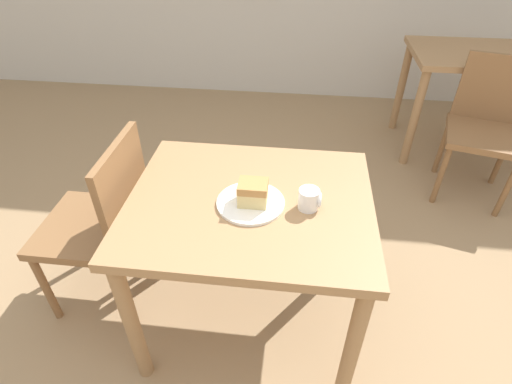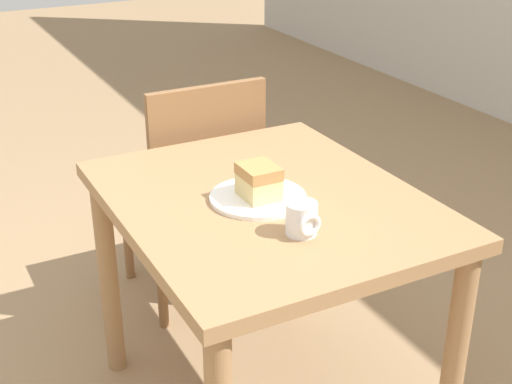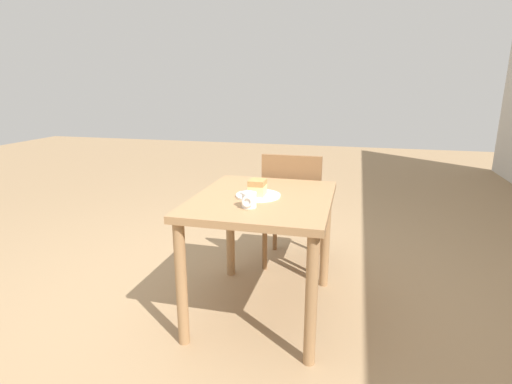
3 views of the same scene
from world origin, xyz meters
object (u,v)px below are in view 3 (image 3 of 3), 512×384
(plate, at_px, (258,195))
(cake_slice, at_px, (257,187))
(dining_table_near, at_px, (263,215))
(chair_near_window, at_px, (293,205))
(coffee_mug, at_px, (249,200))

(plate, height_order, cake_slice, cake_slice)
(dining_table_near, height_order, cake_slice, cake_slice)
(chair_near_window, distance_m, coffee_mug, 0.95)
(dining_table_near, height_order, coffee_mug, coffee_mug)
(plate, distance_m, coffee_mug, 0.22)
(chair_near_window, bearing_deg, plate, 81.53)
(plate, bearing_deg, cake_slice, -14.45)
(dining_table_near, bearing_deg, coffee_mug, -5.88)
(coffee_mug, bearing_deg, dining_table_near, 174.12)
(dining_table_near, bearing_deg, cake_slice, -62.39)
(chair_near_window, bearing_deg, cake_slice, 81.45)
(plate, bearing_deg, dining_table_near, 102.15)
(dining_table_near, relative_size, coffee_mug, 11.22)
(coffee_mug, bearing_deg, cake_slice, -178.19)
(cake_slice, relative_size, coffee_mug, 1.29)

